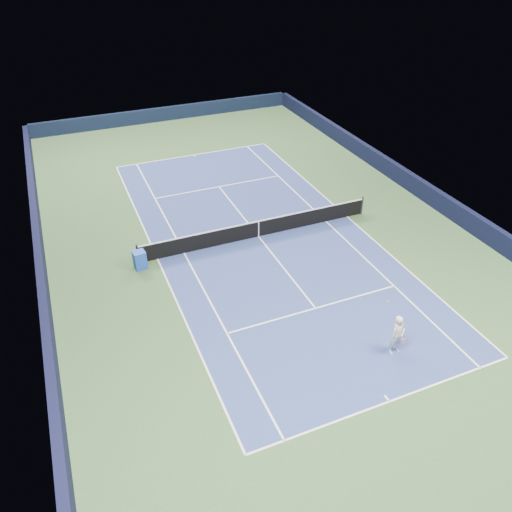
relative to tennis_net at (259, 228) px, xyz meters
name	(u,v)px	position (x,y,z in m)	size (l,w,h in m)	color
ground	(258,236)	(0.00, 0.00, -0.50)	(40.00, 40.00, 0.00)	#314F2B
wall_far	(166,114)	(0.00, 19.82, 0.05)	(22.00, 0.35, 1.10)	black
wall_right	(425,191)	(10.82, 0.00, 0.05)	(0.35, 40.00, 1.10)	black
wall_left	(42,275)	(-10.82, 0.00, 0.05)	(0.35, 40.00, 1.10)	black
court_surface	(258,236)	(0.00, 0.00, -0.50)	(10.97, 23.77, 0.01)	navy
baseline_far	(194,155)	(0.00, 11.88, -0.50)	(10.97, 0.08, 0.00)	white
baseline_near	(389,401)	(0.00, -11.88, -0.50)	(10.97, 0.08, 0.00)	white
sideline_doubles_right	(347,217)	(5.49, 0.00, -0.50)	(0.08, 23.77, 0.00)	white
sideline_doubles_left	(158,259)	(-5.49, 0.00, -0.50)	(0.08, 23.77, 0.00)	white
sideline_singles_right	(326,221)	(4.12, 0.00, -0.50)	(0.08, 23.77, 0.00)	white
sideline_singles_left	(184,253)	(-4.12, 0.00, -0.50)	(0.08, 23.77, 0.00)	white
service_line_far	(219,187)	(0.00, 6.40, -0.50)	(8.23, 0.08, 0.00)	white
service_line_near	(316,308)	(0.00, -6.40, -0.50)	(8.23, 0.08, 0.00)	white
center_service_line	(258,236)	(0.00, 0.00, -0.50)	(0.08, 12.80, 0.00)	white
center_mark_far	(194,156)	(0.00, 11.73, -0.50)	(0.08, 0.30, 0.00)	white
center_mark_near	(387,398)	(0.00, -11.73, -0.50)	(0.08, 0.30, 0.00)	white
tennis_net	(259,228)	(0.00, 0.00, 0.00)	(12.90, 0.10, 1.07)	black
sponsor_cube	(140,260)	(-6.40, -0.43, -0.04)	(0.63, 0.58, 0.94)	#1E46B9
tennis_player	(398,335)	(1.61, -9.90, 0.38)	(0.82, 1.28, 1.78)	silver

